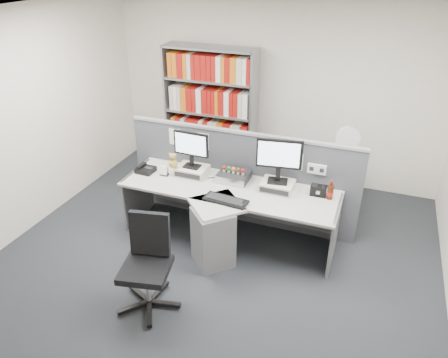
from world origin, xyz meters
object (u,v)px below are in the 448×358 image
at_px(desk_calendar, 164,171).
at_px(filing_cabinet, 341,187).
at_px(monitor_left, 191,147).
at_px(monitor_right, 279,157).
at_px(shelving_unit, 211,114).
at_px(cola_bottle, 330,192).
at_px(office_chair, 148,261).
at_px(desk_fan, 347,141).
at_px(mouse, 245,203).
at_px(desk, 222,216).
at_px(keyboard, 226,200).
at_px(desktop_pc, 234,176).
at_px(speaker, 319,190).
at_px(desk_phone, 145,169).

height_order(desk_calendar, filing_cabinet, desk_calendar).
distance_m(monitor_left, monitor_right, 1.10).
xyz_separation_m(desk_calendar, shelving_unit, (-0.03, 1.62, 0.20)).
relative_size(monitor_right, cola_bottle, 2.29).
height_order(cola_bottle, office_chair, office_chair).
bearing_deg(desk_fan, mouse, -121.24).
xyz_separation_m(desk, keyboard, (0.08, -0.09, 0.28)).
xyz_separation_m(monitor_right, keyboard, (-0.47, -0.47, -0.40)).
relative_size(shelving_unit, office_chair, 2.07).
height_order(desktop_pc, mouse, desktop_pc).
bearing_deg(keyboard, desk, 131.30).
relative_size(keyboard, shelving_unit, 0.26).
height_order(speaker, office_chair, office_chair).
bearing_deg(office_chair, monitor_left, 97.23).
distance_m(keyboard, speaker, 1.08).
distance_m(monitor_right, filing_cabinet, 1.44).
xyz_separation_m(desktop_pc, keyboard, (0.09, -0.51, -0.03)).
xyz_separation_m(shelving_unit, office_chair, (0.53, -2.95, -0.46)).
distance_m(monitor_right, keyboard, 0.78).
bearing_deg(office_chair, desk_calendar, 110.67).
xyz_separation_m(monitor_left, cola_bottle, (1.71, 0.00, -0.29)).
height_order(monitor_right, filing_cabinet, monitor_right).
distance_m(mouse, desk_fan, 1.76).
bearing_deg(desk_phone, desktop_pc, 10.07).
bearing_deg(filing_cabinet, desk, -130.61).
height_order(monitor_right, cola_bottle, monitor_right).
bearing_deg(mouse, keyboard, -179.49).
relative_size(desk, office_chair, 2.69).
relative_size(desktop_pc, office_chair, 0.38).
bearing_deg(shelving_unit, monitor_right, -45.39).
bearing_deg(shelving_unit, desk_calendar, -88.89).
xyz_separation_m(keyboard, desk_fan, (1.12, 1.49, 0.30)).
xyz_separation_m(shelving_unit, desk_fan, (2.10, -0.45, 0.06)).
relative_size(cola_bottle, desk_fan, 0.44).
relative_size(filing_cabinet, desk_fan, 1.31).
height_order(speaker, filing_cabinet, speaker).
height_order(keyboard, filing_cabinet, keyboard).
bearing_deg(desk, mouse, -15.58).
xyz_separation_m(monitor_right, desk_fan, (0.65, 1.02, -0.10)).
bearing_deg(office_chair, desktop_pc, 76.93).
distance_m(keyboard, office_chair, 1.13).
bearing_deg(monitor_right, desk_phone, -174.64).
bearing_deg(shelving_unit, desk_fan, -12.08).
xyz_separation_m(speaker, shelving_unit, (-1.92, 1.43, 0.19)).
xyz_separation_m(desktop_pc, filing_cabinet, (1.21, 0.97, -0.42)).
xyz_separation_m(cola_bottle, filing_cabinet, (0.04, 1.01, -0.46)).
height_order(desk, desktop_pc, desktop_pc).
xyz_separation_m(monitor_left, desk_fan, (1.75, 1.02, -0.06)).
relative_size(desk_phone, desk_fan, 0.42).
distance_m(desk_phone, shelving_unit, 1.65).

